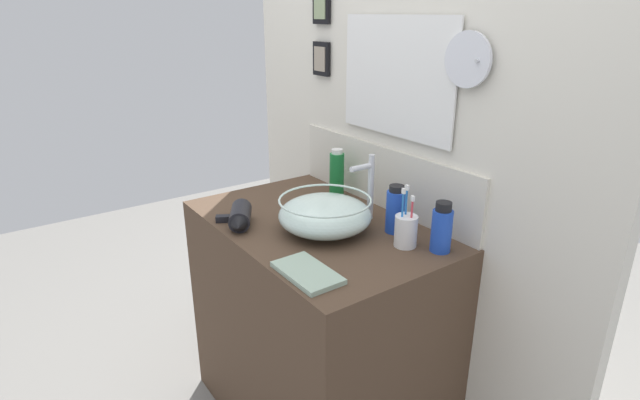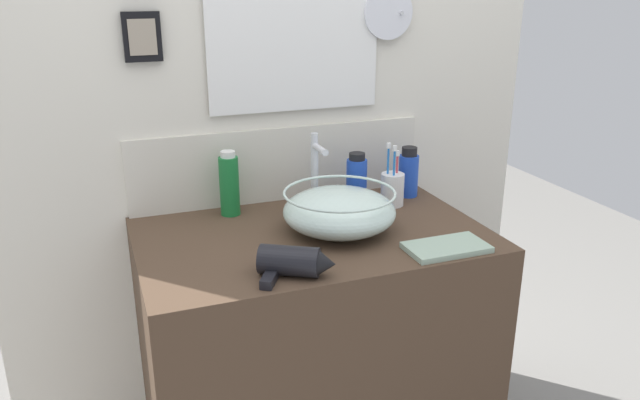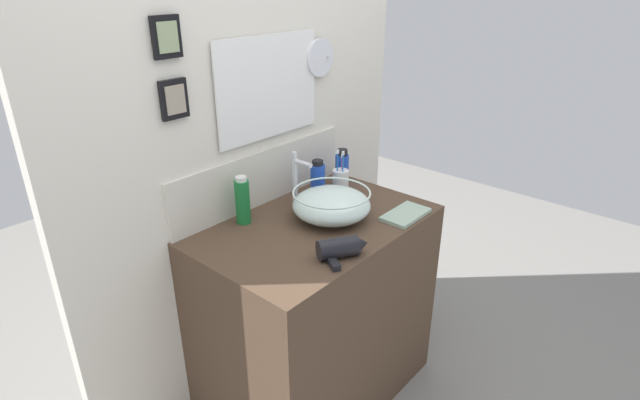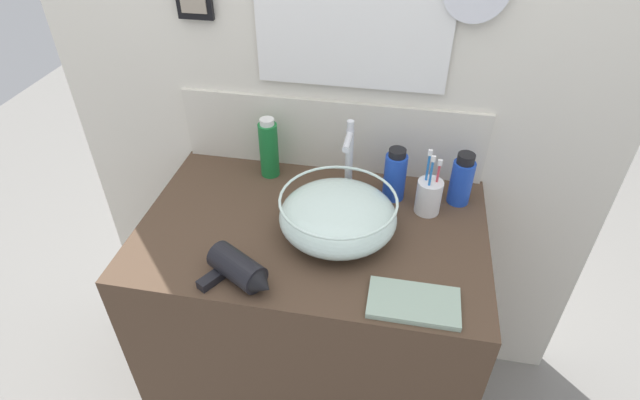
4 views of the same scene
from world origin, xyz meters
The scene contains 11 objects.
ground_plane centered at (0.00, 0.00, 0.00)m, with size 6.00×6.00×0.00m, color gray.
vanity_counter centered at (0.00, 0.00, 0.46)m, with size 1.01×0.65×0.92m, color #4C3828.
back_panel centered at (0.00, 0.35, 1.20)m, with size 1.84×0.10×2.40m.
glass_bowl_sink centered at (0.08, -0.02, 0.98)m, with size 0.33×0.33×0.13m.
faucet centered at (0.08, 0.18, 1.06)m, with size 0.02×0.11×0.25m.
hair_drier centered at (-0.14, -0.25, 0.95)m, with size 0.21×0.16×0.08m.
toothbrush_cup centered at (0.33, 0.13, 0.97)m, with size 0.08×0.08×0.21m.
lotion_bottle centered at (0.42, 0.20, 1.00)m, with size 0.07×0.07×0.17m.
soap_dispenser centered at (-0.19, 0.24, 1.02)m, with size 0.06×0.06×0.21m.
spray_bottle centered at (0.22, 0.19, 1.00)m, with size 0.07×0.07×0.17m.
hand_towel centered at (0.30, -0.24, 0.92)m, with size 0.22×0.13×0.02m, color #99B29E.
Camera 3 is at (-1.39, -1.22, 1.88)m, focal length 28.00 mm.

